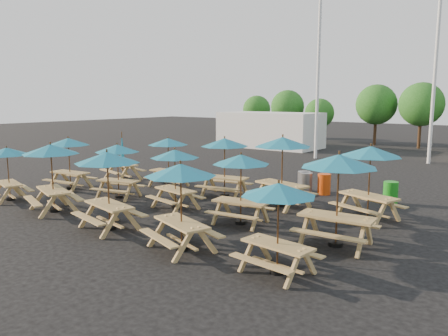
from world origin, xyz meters
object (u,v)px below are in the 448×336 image
Objects in this scene: picnic_unit_10 at (241,164)px; picnic_unit_12 at (279,196)px; picnic_unit_1 at (68,145)px; picnic_unit_4 at (117,152)px; picnic_unit_0 at (7,155)px; picnic_unit_14 at (370,157)px; waste_bin_1 at (306,183)px; picnic_unit_11 at (283,147)px; picnic_unit_8 at (225,146)px; waste_bin_0 at (304,181)px; picnic_unit_5 at (168,145)px; picnic_unit_9 at (181,176)px; waste_bin_3 at (391,193)px; waste_bin_2 at (324,184)px; picnic_unit_2 at (123,160)px; picnic_unit_3 at (51,154)px; picnic_unit_7 at (175,158)px; picnic_unit_6 at (107,163)px; picnic_unit_13 at (339,167)px.

picnic_unit_12 is (2.92, -2.71, -0.11)m from picnic_unit_10.
picnic_unit_4 is at bearing -4.88° from picnic_unit_1.
picnic_unit_0 is 9.36m from picnic_unit_10.
picnic_unit_14 is 2.89× the size of waste_bin_1.
picnic_unit_11 is at bearing 46.03° from picnic_unit_0.
picnic_unit_8 reaches higher than waste_bin_0.
picnic_unit_9 is (6.15, -5.74, 0.08)m from picnic_unit_5.
picnic_unit_4 reaches higher than waste_bin_3.
waste_bin_3 is (2.68, -0.07, 0.00)m from waste_bin_2.
picnic_unit_2 reaches higher than waste_bin_1.
picnic_unit_8 is 1.02× the size of picnic_unit_9.
picnic_unit_3 is 8.02m from picnic_unit_11.
waste_bin_1 is at bearing 110.91° from picnic_unit_11.
waste_bin_1 is (5.51, 8.09, -1.59)m from picnic_unit_3.
picnic_unit_7 is 5.94m from waste_bin_1.
waste_bin_0 is (-3.64, 8.33, -1.35)m from picnic_unit_12.
picnic_unit_12 reaches higher than waste_bin_2.
picnic_unit_6 is at bearing -57.91° from picnic_unit_4.
picnic_unit_10 is at bearing -28.87° from picnic_unit_5.
picnic_unit_1 is 12.18m from picnic_unit_12.
picnic_unit_0 is at bearing -134.73° from picnic_unit_11.
picnic_unit_3 is at bearing -123.95° from picnic_unit_11.
picnic_unit_4 is at bearing -135.56° from waste_bin_1.
picnic_unit_8 is 5.75m from picnic_unit_14.
picnic_unit_13 reaches higher than picnic_unit_0.
picnic_unit_13 is 3.11m from picnic_unit_14.
picnic_unit_9 is (2.95, -0.02, -0.06)m from picnic_unit_6.
picnic_unit_1 reaches higher than waste_bin_2.
picnic_unit_10 is at bearing 42.16° from picnic_unit_3.
picnic_unit_12 is 2.59m from picnic_unit_13.
picnic_unit_4 is (3.00, 2.83, 0.06)m from picnic_unit_0.
picnic_unit_3 is at bearing -137.30° from waste_bin_3.
picnic_unit_9 is 0.93× the size of picnic_unit_13.
picnic_unit_9 is at bearing -33.58° from picnic_unit_7.
picnic_unit_12 is (5.87, -2.86, -0.05)m from picnic_unit_7.
picnic_unit_3 is 6.20m from picnic_unit_9.
picnic_unit_3 is 0.97× the size of picnic_unit_13.
picnic_unit_11 is at bearing -97.23° from waste_bin_2.
picnic_unit_7 is 2.95m from picnic_unit_10.
picnic_unit_0 is 6.38m from picnic_unit_5.
picnic_unit_4 is 2.52× the size of waste_bin_1.
picnic_unit_11 reaches higher than waste_bin_3.
picnic_unit_3 reaches higher than picnic_unit_9.
waste_bin_0 is (-3.93, 5.78, -1.69)m from picnic_unit_13.
picnic_unit_11 reaches higher than waste_bin_2.
picnic_unit_3 is 1.08× the size of picnic_unit_10.
picnic_unit_4 is at bearing 172.51° from picnic_unit_9.
waste_bin_0 is (-3.67, 2.68, -1.63)m from picnic_unit_14.
picnic_unit_14 is (5.71, 5.81, 0.05)m from picnic_unit_6.
picnic_unit_14 is (2.95, 2.94, 0.17)m from picnic_unit_10.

